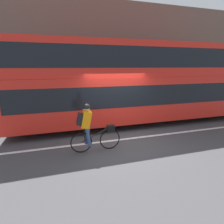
{
  "coord_description": "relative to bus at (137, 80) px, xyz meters",
  "views": [
    {
      "loc": [
        -2.09,
        -5.98,
        2.79
      ],
      "look_at": [
        -0.21,
        0.51,
        1.0
      ],
      "focal_mm": 28.0,
      "sensor_mm": 36.0,
      "label": 1
    }
  ],
  "objects": [
    {
      "name": "ground_plane",
      "position": [
        -1.45,
        -1.9,
        -2.12
      ],
      "size": [
        80.0,
        80.0,
        0.0
      ],
      "primitive_type": "plane",
      "color": "#424244"
    },
    {
      "name": "cyclist_on_bike",
      "position": [
        -2.73,
        -2.54,
        -1.23
      ],
      "size": [
        1.68,
        0.32,
        1.65
      ],
      "color": "black",
      "rests_on": "ground_plane"
    },
    {
      "name": "building_facade",
      "position": [
        -1.45,
        4.41,
        1.37
      ],
      "size": [
        60.0,
        0.3,
        6.97
      ],
      "color": "brown",
      "rests_on": "ground_plane"
    },
    {
      "name": "road_center_line",
      "position": [
        -1.45,
        -1.92,
        -2.11
      ],
      "size": [
        50.0,
        0.14,
        0.01
      ],
      "primitive_type": "cube",
      "color": "silver",
      "rests_on": "ground_plane"
    },
    {
      "name": "bus",
      "position": [
        0.0,
        0.0,
        0.0
      ],
      "size": [
        11.66,
        2.54,
        3.79
      ],
      "color": "black",
      "rests_on": "ground_plane"
    },
    {
      "name": "sidewalk_curb",
      "position": [
        -1.45,
        3.03,
        -2.05
      ],
      "size": [
        60.0,
        2.46,
        0.13
      ],
      "color": "#A8A399",
      "rests_on": "ground_plane"
    }
  ]
}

